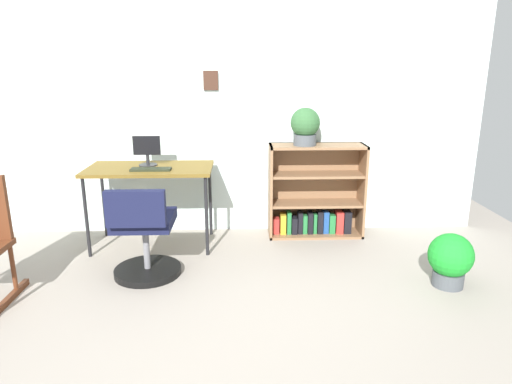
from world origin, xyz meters
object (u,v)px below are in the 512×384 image
Objects in this scene: keyboard at (151,169)px; office_chair at (144,237)px; potted_plant_on_shelf at (305,126)px; monitor at (147,151)px; desk at (150,173)px; potted_plant_floor at (450,259)px; bookshelf_low at (315,196)px.

keyboard is 0.45× the size of office_chair.
potted_plant_on_shelf is (1.35, 0.32, 0.32)m from keyboard.
office_chair is (0.08, -0.71, -0.54)m from monitor.
monitor is 1.43m from potted_plant_on_shelf.
monitor is at bearing 113.66° from desk.
monitor is at bearing 158.28° from potted_plant_floor.
desk is at bearing 159.25° from potted_plant_floor.
office_chair reaches higher than potted_plant_floor.
potted_plant_on_shelf reaches higher than desk.
desk is 2.54m from potted_plant_floor.
desk is at bearing -66.34° from monitor.
desk is at bearing -170.82° from bookshelf_low.
desk is at bearing 105.47° from keyboard.
bookshelf_low reaches higher than keyboard.
bookshelf_low is (1.45, 0.90, 0.05)m from office_chair.
keyboard is 2.47m from potted_plant_floor.
desk is 3.22× the size of keyboard.
desk is 1.56m from bookshelf_low.
office_chair is 1.71m from bookshelf_low.
potted_plant_on_shelf is at bearing -155.92° from bookshelf_low.
monitor reaches higher than keyboard.
bookshelf_low reaches higher than potted_plant_floor.
office_chair is (0.06, -0.66, -0.35)m from desk.
potted_plant_on_shelf is 0.84× the size of potted_plant_floor.
desk is 1.45m from potted_plant_on_shelf.
office_chair is at bearing -148.08° from bookshelf_low.
keyboard is at bearing -72.00° from monitor.
keyboard is at bearing -166.76° from potted_plant_on_shelf.
bookshelf_low is (1.51, 0.24, -0.29)m from desk.
office_chair reaches higher than keyboard.
potted_plant_on_shelf is at bearing 32.59° from office_chair.
monitor is 1.62m from bookshelf_low.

